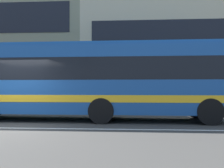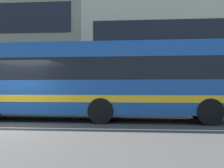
{
  "view_description": "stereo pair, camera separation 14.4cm",
  "coord_description": "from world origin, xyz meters",
  "views": [
    {
      "loc": [
        4.48,
        -8.92,
        1.4
      ],
      "look_at": [
        3.65,
        2.37,
        1.56
      ],
      "focal_mm": 42.63,
      "sensor_mm": 36.0,
      "label": 1
    },
    {
      "loc": [
        4.62,
        -8.9,
        1.4
      ],
      "look_at": [
        3.65,
        2.37,
        1.56
      ],
      "focal_mm": 42.63,
      "sensor_mm": 36.0,
      "label": 2
    }
  ],
  "objects": [
    {
      "name": "transit_bus",
      "position": [
        2.59,
        2.46,
        1.79
      ],
      "size": [
        11.72,
        2.68,
        3.24
      ],
      "color": "#1B4B90",
      "rests_on": "ground_plane"
    },
    {
      "name": "hedge_row_far",
      "position": [
        0.23,
        6.26,
        0.42
      ],
      "size": [
        15.21,
        1.1,
        0.85
      ],
      "primitive_type": "cube",
      "color": "#326133",
      "rests_on": "ground_plane"
    },
    {
      "name": "lane_centre_line",
      "position": [
        0.0,
        0.0,
        0.0
      ],
      "size": [
        60.0,
        0.16,
        0.01
      ],
      "primitive_type": "cube",
      "color": "silver",
      "rests_on": "ground_plane"
    },
    {
      "name": "ground_plane",
      "position": [
        0.0,
        0.0,
        0.0
      ],
      "size": [
        160.0,
        160.0,
        0.0
      ],
      "primitive_type": "plane",
      "color": "#403E39"
    },
    {
      "name": "apartment_block_right",
      "position": [
        11.68,
        15.53,
        4.56
      ],
      "size": [
        21.85,
        11.14,
        9.12
      ],
      "color": "#C0B796",
      "rests_on": "ground_plane"
    }
  ]
}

